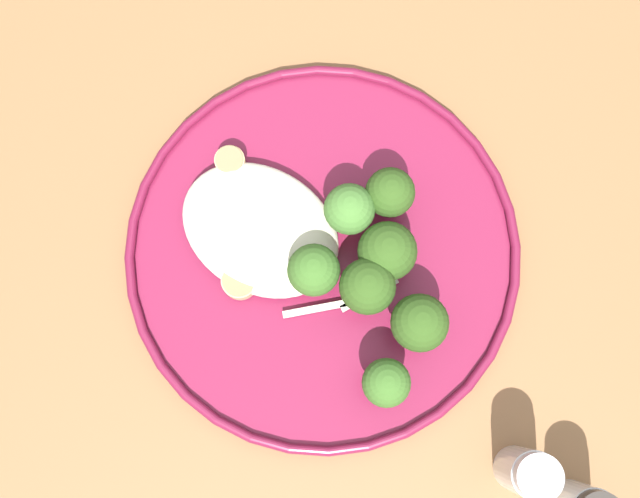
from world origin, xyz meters
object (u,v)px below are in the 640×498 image
broccoli_floret_front_edge (384,250)px  seared_scallop_right_edge (252,248)px  broccoli_floret_near_rim (416,321)px  broccoli_floret_small_sprig (387,191)px  seared_scallop_tilted_round (237,279)px  seared_scallop_half_hidden (240,208)px  dinner_plate (320,252)px  salt_shaker (524,471)px  broccoli_floret_beside_noodles (364,285)px  seared_scallop_tiny_bay (228,160)px  broccoli_floret_tall_stalk (346,208)px  broccoli_floret_rear_charred (383,381)px  broccoli_floret_left_leaning (308,274)px  seared_scallop_front_small (290,211)px

broccoli_floret_front_edge → seared_scallop_right_edge: bearing=-151.3°
broccoli_floret_near_rim → broccoli_floret_small_sprig: broccoli_floret_near_rim is taller
seared_scallop_tilted_round → seared_scallop_half_hidden: size_ratio=0.81×
dinner_plate → broccoli_floret_small_sprig: size_ratio=5.28×
salt_shaker → broccoli_floret_beside_noodles: bearing=162.9°
seared_scallop_tiny_bay → broccoli_floret_tall_stalk: 0.10m
seared_scallop_right_edge → seared_scallop_half_hidden: size_ratio=0.88×
seared_scallop_tiny_bay → broccoli_floret_beside_noodles: (0.13, -0.03, 0.03)m
seared_scallop_half_hidden → broccoli_floret_front_edge: 0.11m
seared_scallop_tiny_bay → broccoli_floret_tall_stalk: broccoli_floret_tall_stalk is taller
salt_shaker → seared_scallop_right_edge: bearing=172.4°
broccoli_floret_front_edge → broccoli_floret_small_sprig: 0.04m
seared_scallop_tiny_bay → broccoli_floret_rear_charred: bearing=-23.4°
broccoli_floret_rear_charred → broccoli_floret_left_leaning: 0.09m
seared_scallop_front_small → broccoli_floret_small_sprig: 0.07m
seared_scallop_front_small → broccoli_floret_tall_stalk: (0.04, 0.02, 0.03)m
seared_scallop_half_hidden → seared_scallop_tiny_bay: bearing=137.0°
dinner_plate → broccoli_floret_near_rim: size_ratio=4.97×
dinner_plate → broccoli_floret_rear_charred: bearing=-33.7°
seared_scallop_tilted_round → seared_scallop_right_edge: bearing=97.4°
seared_scallop_front_small → broccoli_floret_small_sprig: broccoli_floret_small_sprig is taller
broccoli_floret_small_sprig → salt_shaker: 0.21m
broccoli_floret_front_edge → salt_shaker: 0.18m
broccoli_floret_beside_noodles → broccoli_floret_left_leaning: 0.04m
seared_scallop_tilted_round → broccoli_floret_tall_stalk: size_ratio=0.46×
salt_shaker → seared_scallop_tilted_round: bearing=178.3°
seared_scallop_tiny_bay → seared_scallop_front_small: bearing=-7.1°
seared_scallop_front_small → salt_shaker: bearing=-16.9°
seared_scallop_front_small → broccoli_floret_small_sprig: size_ratio=0.56×
seared_scallop_tiny_bay → broccoli_floret_small_sprig: bearing=17.6°
seared_scallop_half_hidden → broccoli_floret_near_rim: bearing=-2.3°
seared_scallop_tilted_round → broccoli_floret_beside_noodles: 0.09m
broccoli_floret_beside_noodles → broccoli_floret_rear_charred: (0.04, -0.05, -0.01)m
seared_scallop_front_small → seared_scallop_half_hidden: (-0.03, -0.02, 0.00)m
seared_scallop_right_edge → broccoli_floret_rear_charred: (0.13, -0.03, 0.02)m
broccoli_floret_rear_charred → salt_shaker: bearing=0.0°
broccoli_floret_beside_noodles → salt_shaker: size_ratio=0.89×
broccoli_floret_left_leaning → broccoli_floret_tall_stalk: same height
seared_scallop_front_small → salt_shaker: (0.23, -0.07, 0.01)m
dinner_plate → broccoli_floret_tall_stalk: size_ratio=5.13×
seared_scallop_half_hidden → broccoli_floret_rear_charred: size_ratio=0.62×
broccoli_floret_front_edge → broccoli_floret_tall_stalk: (-0.04, 0.01, -0.00)m
broccoli_floret_rear_charred → broccoli_floret_front_edge: size_ratio=0.88×
seared_scallop_tilted_round → seared_scallop_front_small: seared_scallop_tilted_round is taller
seared_scallop_right_edge → broccoli_floret_beside_noodles: bearing=11.1°
broccoli_floret_beside_noodles → salt_shaker: 0.16m
seared_scallop_front_small → broccoli_floret_beside_noodles: size_ratio=0.52×
seared_scallop_right_edge → seared_scallop_half_hidden: bearing=139.6°
broccoli_floret_front_edge → broccoli_floret_small_sprig: broccoli_floret_front_edge is taller
broccoli_floret_beside_noodles → broccoli_floret_front_edge: size_ratio=1.03×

